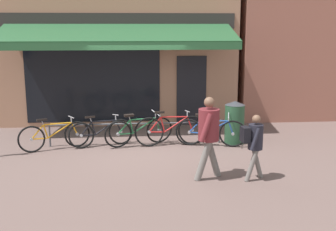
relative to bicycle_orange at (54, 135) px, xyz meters
The scene contains 12 objects.
ground_plane 2.09m from the bicycle_orange, ahead, with size 160.00×160.00×0.00m, color brown.
shop_front 4.69m from the bicycle_orange, 68.15° to the left, with size 7.18×4.70×4.96m.
neighbour_building 10.33m from the bicycle_orange, 25.94° to the left, with size 7.41×4.00×5.36m.
bike_rack_rail 2.01m from the bicycle_orange, ahead, with size 4.41×0.04×0.57m.
bicycle_orange is the anchor object (origin of this frame).
bicycle_black 1.14m from the bicycle_orange, 10.96° to the left, with size 1.63×0.76×0.81m.
bicycle_green 2.07m from the bicycle_orange, ahead, with size 1.76×0.72×0.86m.
bicycle_red 2.87m from the bicycle_orange, ahead, with size 1.86×0.52×0.90m.
bicycle_blue 3.86m from the bicycle_orange, ahead, with size 1.77×0.66×0.85m.
pedestrian_adult 4.14m from the bicycle_orange, 34.09° to the right, with size 0.59×0.68×1.66m.
pedestrian_child 4.93m from the bicycle_orange, 29.93° to the right, with size 0.52×0.50×1.32m.
litter_bin 4.54m from the bicycle_orange, ahead, with size 0.51×0.51×1.10m.
Camera 1 is at (-0.15, -10.10, 2.97)m, focal length 45.00 mm.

